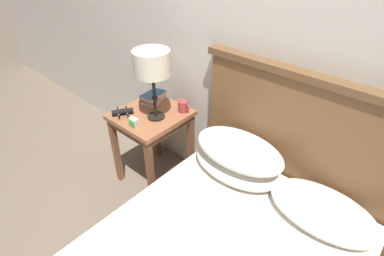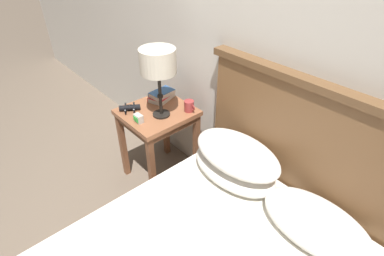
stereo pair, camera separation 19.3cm
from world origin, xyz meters
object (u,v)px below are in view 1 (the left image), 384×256
(nightstand, at_px, (152,124))
(binoculars_pair, at_px, (123,112))
(book_stacked_on_top, at_px, (153,95))
(alarm_clock, at_px, (134,122))
(table_lamp, at_px, (152,65))
(book_on_nightstand, at_px, (153,99))
(coffee_mug, at_px, (183,106))

(nightstand, relative_size, binoculars_pair, 4.14)
(book_stacked_on_top, xyz_separation_m, binoculars_pair, (-0.03, -0.29, -0.04))
(book_stacked_on_top, distance_m, alarm_clock, 0.36)
(nightstand, xyz_separation_m, alarm_clock, (0.04, -0.19, 0.13))
(book_stacked_on_top, height_order, alarm_clock, book_stacked_on_top)
(book_stacked_on_top, bearing_deg, binoculars_pair, -95.21)
(table_lamp, height_order, alarm_clock, table_lamp)
(nightstand, bearing_deg, book_stacked_on_top, 130.05)
(binoculars_pair, bearing_deg, nightstand, 47.28)
(binoculars_pair, relative_size, alarm_clock, 2.26)
(nightstand, xyz_separation_m, book_on_nightstand, (-0.12, 0.13, 0.12))
(table_lamp, bearing_deg, nightstand, 171.76)
(binoculars_pair, relative_size, coffee_mug, 1.53)
(nightstand, xyz_separation_m, coffee_mug, (0.17, 0.19, 0.14))
(nightstand, distance_m, alarm_clock, 0.23)
(nightstand, bearing_deg, book_on_nightstand, 132.22)
(book_on_nightstand, distance_m, alarm_clock, 0.36)
(table_lamp, relative_size, coffee_mug, 4.97)
(coffee_mug, xyz_separation_m, alarm_clock, (-0.13, -0.38, -0.01))
(nightstand, xyz_separation_m, book_stacked_on_top, (-0.11, 0.14, 0.16))
(book_on_nightstand, height_order, coffee_mug, coffee_mug)
(book_on_nightstand, bearing_deg, alarm_clock, -63.51)
(table_lamp, distance_m, book_on_nightstand, 0.46)
(alarm_clock, bearing_deg, table_lamp, 79.44)
(nightstand, height_order, book_on_nightstand, book_on_nightstand)
(book_on_nightstand, xyz_separation_m, coffee_mug, (0.29, 0.05, 0.02))
(book_on_nightstand, distance_m, binoculars_pair, 0.29)
(table_lamp, height_order, book_stacked_on_top, table_lamp)
(table_lamp, bearing_deg, book_on_nightstand, 143.49)
(binoculars_pair, distance_m, coffee_mug, 0.46)
(alarm_clock, bearing_deg, coffee_mug, 71.40)
(table_lamp, bearing_deg, alarm_clock, -100.56)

